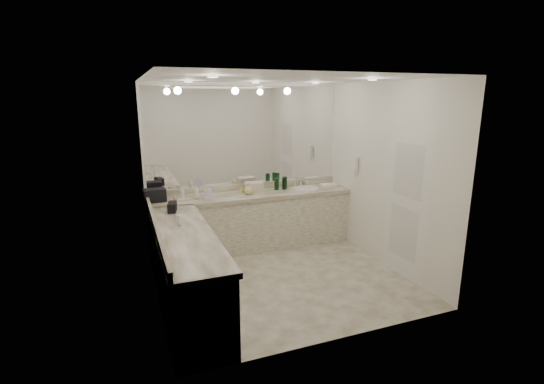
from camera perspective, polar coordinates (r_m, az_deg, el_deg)
name	(u,v)px	position (r m, az deg, el deg)	size (l,w,h in m)	color
floor	(280,277)	(5.47, 1.18, -12.25)	(3.20, 3.20, 0.00)	beige
ceiling	(281,79)	(4.92, 1.33, 16.11)	(3.20, 3.20, 0.00)	white
wall_back	(246,165)	(6.42, -3.84, 3.88)	(3.20, 0.02, 2.60)	silver
wall_left	(151,195)	(4.69, -17.17, -0.42)	(0.02, 3.00, 2.60)	silver
wall_right	(385,175)	(5.82, 16.00, 2.35)	(0.02, 3.00, 2.60)	silver
vanity_back_base	(252,222)	(6.36, -2.90, -4.39)	(3.20, 0.60, 0.84)	silver
vanity_back_top	(252,195)	(6.22, -2.92, -0.47)	(3.20, 0.64, 0.06)	beige
vanity_left_base	(185,273)	(4.72, -12.43, -11.37)	(0.60, 2.40, 0.84)	silver
vanity_left_top	(184,236)	(4.55, -12.59, -6.21)	(0.64, 2.42, 0.06)	beige
backsplash_back	(246,186)	(6.47, -3.73, 0.80)	(3.20, 0.04, 0.10)	beige
backsplash_left	(155,224)	(4.78, -16.64, -4.47)	(0.04, 3.00, 0.10)	beige
mirror_back	(245,136)	(6.35, -3.87, 8.09)	(3.12, 0.01, 1.55)	white
mirror_left	(149,153)	(4.60, -17.44, 5.34)	(0.01, 2.92, 1.55)	white
sink	(306,189)	(6.57, 4.94, 0.49)	(0.44, 0.44, 0.03)	white
faucet	(301,182)	(6.74, 4.17, 1.49)	(0.24, 0.16, 0.14)	silver
wall_phone	(355,164)	(6.35, 11.93, 3.96)	(0.06, 0.10, 0.24)	white
door	(406,201)	(5.49, 18.82, -1.21)	(0.02, 0.82, 2.10)	white
black_toiletry_bag	(155,196)	(5.95, -16.65, -0.51)	(0.32, 0.20, 0.18)	black
black_bag_spill	(172,207)	(5.39, -14.25, -2.11)	(0.10, 0.23, 0.13)	black
cream_cosmetic_case	(254,187)	(6.29, -2.61, 0.74)	(0.29, 0.18, 0.17)	beige
hand_towel	(328,185)	(6.76, 8.17, 1.00)	(0.26, 0.17, 0.04)	white
lotion_left	(179,221)	(4.79, -13.30, -4.06)	(0.05, 0.05, 0.12)	white
soap_bottle_a	(197,192)	(6.00, -10.85, 0.03)	(0.08, 0.08, 0.20)	white
soap_bottle_b	(208,192)	(5.93, -9.27, 0.03)	(0.10, 0.10, 0.22)	silver
soap_bottle_c	(248,189)	(6.15, -3.45, 0.44)	(0.13, 0.13, 0.17)	#D7D473
green_bottle_0	(285,183)	(6.52, 1.88, 1.37)	(0.07, 0.07, 0.20)	#124520
green_bottle_1	(277,184)	(6.43, 0.66, 1.16)	(0.07, 0.07, 0.19)	#124520
green_bottle_2	(284,183)	(6.46, 1.76, 1.25)	(0.06, 0.06, 0.20)	#124520
amenity_bottle_0	(175,198)	(5.94, -13.86, -0.88)	(0.05, 0.05, 0.07)	#E0B28C
amenity_bottle_1	(250,188)	(6.28, -3.21, 0.53)	(0.04, 0.04, 0.13)	white
amenity_bottle_2	(182,194)	(6.07, -12.84, -0.31)	(0.06, 0.06, 0.12)	white
amenity_bottle_3	(241,191)	(6.21, -4.49, 0.18)	(0.04, 0.04, 0.09)	#F2D84C
amenity_bottle_4	(251,189)	(6.24, -3.06, 0.42)	(0.05, 0.05, 0.12)	#E0B28C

